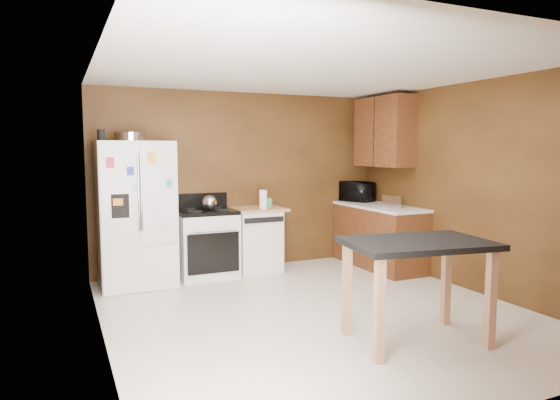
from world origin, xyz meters
TOP-DOWN VIEW (x-y plane):
  - floor at (0.00, 0.00)m, footprint 4.50×4.50m
  - ceiling at (0.00, 0.00)m, footprint 4.50×4.50m
  - wall_back at (0.00, 2.25)m, footprint 4.20×0.00m
  - wall_front at (0.00, -2.25)m, footprint 4.20×0.00m
  - wall_left at (-2.10, 0.00)m, footprint 0.00×4.50m
  - wall_right at (2.10, 0.00)m, footprint 0.00×4.50m
  - roasting_pan at (-1.58, 1.90)m, footprint 0.42×0.42m
  - pen_cup at (-1.94, 1.72)m, footprint 0.09×0.09m
  - kettle at (-0.60, 1.87)m, footprint 0.20×0.20m
  - paper_towel at (0.14, 1.82)m, footprint 0.11×0.11m
  - green_canister at (0.29, 2.00)m, footprint 0.15×0.15m
  - toaster at (1.76, 1.11)m, footprint 0.16×0.25m
  - microwave at (1.80, 2.03)m, footprint 0.51×0.59m
  - refrigerator at (-1.55, 1.86)m, footprint 0.90×0.80m
  - gas_range at (-0.64, 1.92)m, footprint 0.76×0.68m
  - dishwasher at (0.08, 1.95)m, footprint 0.78×0.63m
  - right_cabinets at (1.84, 1.48)m, footprint 0.63×1.58m
  - island at (0.42, -1.06)m, footprint 1.34×0.99m

SIDE VIEW (x-z plane):
  - floor at x=0.00m, z-range 0.00..0.00m
  - dishwasher at x=0.08m, z-range 0.01..0.90m
  - gas_range at x=-0.64m, z-range -0.09..1.01m
  - island at x=0.42m, z-range 0.31..1.23m
  - refrigerator at x=-1.55m, z-range 0.00..1.80m
  - right_cabinets at x=1.84m, z-range -0.32..2.13m
  - green_canister at x=0.29m, z-range 0.89..1.01m
  - toaster at x=1.76m, z-range 0.90..1.08m
  - kettle at x=-0.60m, z-range 0.90..1.10m
  - paper_towel at x=0.14m, z-range 0.89..1.15m
  - microwave at x=1.80m, z-range 0.90..1.18m
  - wall_back at x=0.00m, z-range -0.85..3.35m
  - wall_front at x=0.00m, z-range -0.85..3.35m
  - wall_left at x=-2.10m, z-range -1.00..3.50m
  - wall_right at x=2.10m, z-range -1.00..3.50m
  - roasting_pan at x=-1.58m, z-range 1.80..1.90m
  - pen_cup at x=-1.94m, z-range 1.80..1.93m
  - ceiling at x=0.00m, z-range 2.50..2.50m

